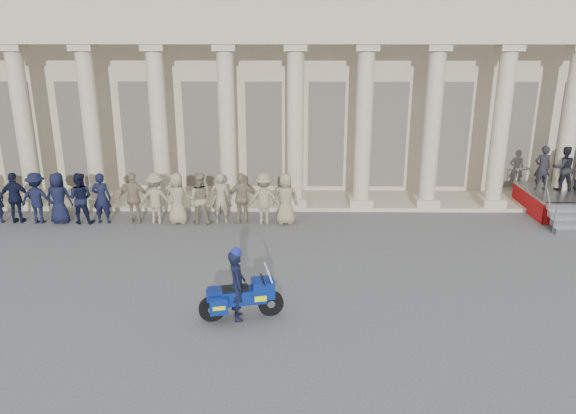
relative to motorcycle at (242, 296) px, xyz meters
The scene contains 5 objects.
ground 1.00m from the motorcycle, 88.61° to the left, with size 90.00×90.00×0.00m, color #4B4B4E.
building 16.05m from the motorcycle, 89.93° to the left, with size 40.00×12.50×9.00m.
officer_rank 9.64m from the motorcycle, 133.58° to the left, with size 16.29×0.72×1.89m.
motorcycle is the anchor object (origin of this frame).
rider 0.37m from the motorcycle, 166.83° to the right, with size 0.56×0.73×1.89m.
Camera 1 is at (1.24, -13.25, 6.95)m, focal length 35.00 mm.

